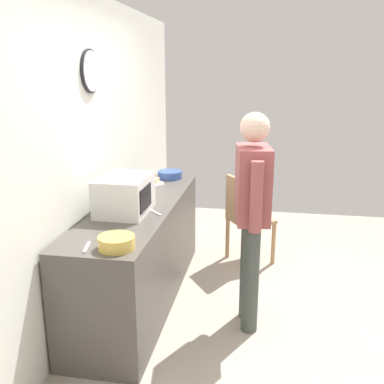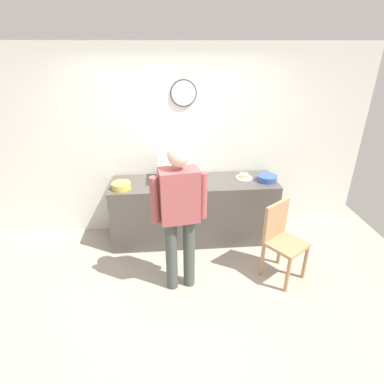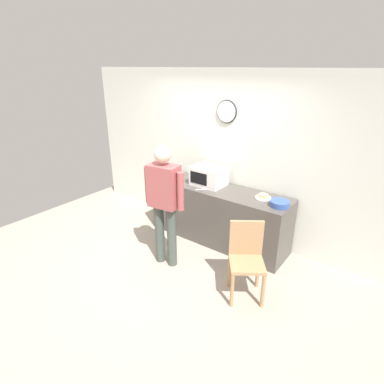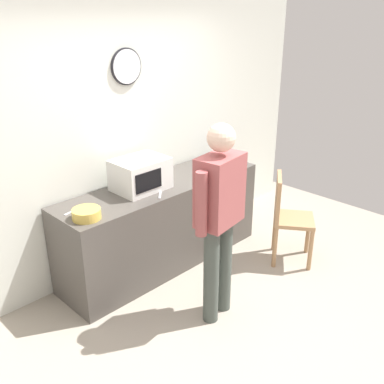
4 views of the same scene
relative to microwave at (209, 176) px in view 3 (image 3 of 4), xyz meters
The scene contains 11 objects.
ground_plane 1.63m from the microwave, 91.05° to the right, with size 6.00×6.00×0.00m, color #9E9384.
back_wall 0.43m from the microwave, 93.83° to the left, with size 5.40×0.13×2.60m.
kitchen_counter 0.64m from the microwave, 10.85° to the right, with size 2.24×0.62×0.89m, color #4C4742.
microwave is the anchor object (origin of this frame).
sandwich_plate 0.93m from the microwave, ahead, with size 0.23×0.23×0.07m.
salad_bowl 0.75m from the microwave, 165.83° to the right, with size 0.24×0.24×0.08m, color gold.
cereal_bowl 1.22m from the microwave, ahead, with size 0.26×0.26×0.08m, color #33519E.
fork_utensil 0.29m from the microwave, 84.15° to the right, with size 0.17×0.02×0.01m, color silver.
spoon_utensil 0.76m from the microwave, behind, with size 0.17×0.02×0.01m, color silver.
person_standing 1.02m from the microwave, 91.28° to the right, with size 0.58×0.30×1.71m.
wooden_chair 1.57m from the microwave, 38.03° to the right, with size 0.56×0.56×0.94m.
Camera 3 is at (2.53, -2.52, 2.63)m, focal length 28.84 mm.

